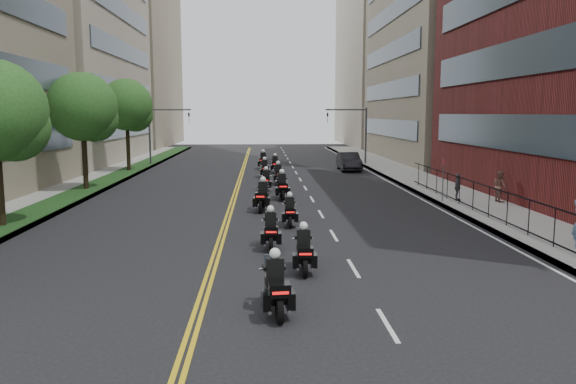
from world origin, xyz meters
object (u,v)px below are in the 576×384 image
motorcycle_10 (263,161)px  motorcycle_7 (278,175)px  motorcycle_9 (275,165)px  parked_sedan (349,162)px  motorcycle_0 (276,288)px  motorcycle_5 (282,188)px  motorcycle_8 (265,169)px  motorcycle_4 (263,197)px  pedestrian_c (458,187)px  motorcycle_1 (304,252)px  motorcycle_2 (271,231)px  motorcycle_6 (266,181)px  motorcycle_3 (290,212)px  pedestrian_b (500,186)px

motorcycle_10 → motorcycle_7: bearing=-80.5°
motorcycle_9 → parked_sedan: size_ratio=0.46×
motorcycle_10 → motorcycle_9: bearing=-68.8°
motorcycle_0 → parked_sedan: motorcycle_0 is taller
parked_sedan → motorcycle_5: bearing=-111.4°
motorcycle_0 → motorcycle_8: size_ratio=1.02×
motorcycle_4 → pedestrian_c: (11.04, 1.98, 0.21)m
pedestrian_c → motorcycle_0: bearing=170.7°
motorcycle_7 → motorcycle_1: bearing=-95.6°
motorcycle_2 → motorcycle_4: bearing=91.8°
motorcycle_7 → parked_sedan: (6.58, 9.53, 0.14)m
motorcycle_9 → pedestrian_c: 19.48m
motorcycle_8 → motorcycle_10: 6.85m
motorcycle_1 → motorcycle_9: 30.21m
motorcycle_5 → motorcycle_9: size_ratio=1.07×
motorcycle_2 → motorcycle_6: motorcycle_2 is taller
motorcycle_2 → motorcycle_10: bearing=90.2°
motorcycle_7 → motorcycle_3: bearing=-95.7°
motorcycle_7 → parked_sedan: bearing=49.5°
motorcycle_6 → motorcycle_10: bearing=94.4°
motorcycle_9 → pedestrian_c: (9.91, -16.77, 0.26)m
motorcycle_8 → pedestrian_c: pedestrian_c is taller
motorcycle_3 → motorcycle_6: size_ratio=0.96×
motorcycle_1 → motorcycle_7: motorcycle_7 is taller
motorcycle_10 → pedestrian_c: 22.84m
motorcycle_9 → pedestrian_b: bearing=-54.6°
motorcycle_5 → motorcycle_7: (0.00, 7.02, -0.04)m
pedestrian_b → pedestrian_c: pedestrian_b is taller
parked_sedan → motorcycle_8: bearing=-144.9°
motorcycle_3 → motorcycle_7: 14.88m
motorcycle_5 → pedestrian_c: motorcycle_5 is taller
motorcycle_0 → parked_sedan: size_ratio=0.46×
motorcycle_10 → pedestrian_c: motorcycle_10 is taller
motorcycle_7 → pedestrian_b: bearing=-44.0°
motorcycle_6 → pedestrian_c: pedestrian_c is taller
motorcycle_2 → motorcycle_3: size_ratio=1.05×
motorcycle_0 → motorcycle_8: (-0.06, 30.41, -0.01)m
motorcycle_2 → motorcycle_10: (-0.15, 30.27, 0.07)m
pedestrian_b → motorcycle_10: bearing=25.7°
motorcycle_7 → parked_sedan: 11.58m
motorcycle_1 → motorcycle_4: 11.53m
motorcycle_6 → parked_sedan: size_ratio=0.44×
motorcycle_0 → motorcycle_5: (0.89, 19.08, 0.05)m
motorcycle_2 → motorcycle_1: bearing=-72.8°
parked_sedan → pedestrian_c: pedestrian_c is taller
motorcycle_5 → pedestrian_b: bearing=-13.4°
motorcycle_2 → motorcycle_0: bearing=-90.0°
motorcycle_1 → pedestrian_c: pedestrian_c is taller
pedestrian_b → motorcycle_9: bearing=28.2°
motorcycle_8 → parked_sedan: (7.52, 5.22, 0.15)m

